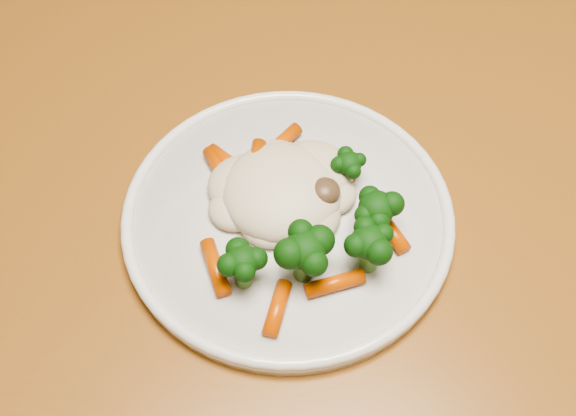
% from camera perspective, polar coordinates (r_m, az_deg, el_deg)
% --- Properties ---
extents(dining_table, '(1.44, 1.12, 0.75)m').
position_cam_1_polar(dining_table, '(0.66, -5.66, -7.45)').
color(dining_table, '#965C22').
rests_on(dining_table, ground).
extents(plate, '(0.27, 0.27, 0.01)m').
position_cam_1_polar(plate, '(0.59, -0.00, -0.77)').
color(plate, white).
rests_on(plate, dining_table).
extents(meal, '(0.16, 0.18, 0.04)m').
position_cam_1_polar(meal, '(0.56, 0.92, 0.20)').
color(meal, beige).
rests_on(meal, plate).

